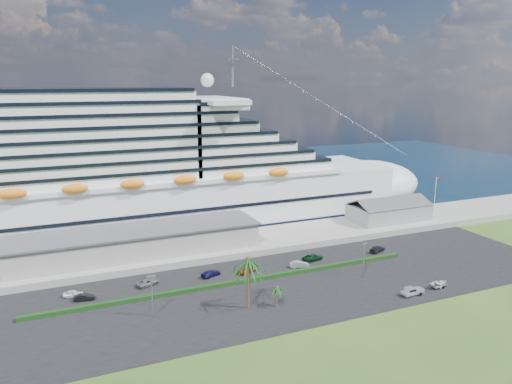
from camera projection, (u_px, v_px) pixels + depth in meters
name	position (u px, v px, depth m)	size (l,w,h in m)	color
ground	(303.00, 308.00, 98.77)	(420.00, 420.00, 0.00)	#2D531B
asphalt_lot	(278.00, 287.00, 108.59)	(140.00, 38.00, 0.12)	black
wharf	(231.00, 244.00, 134.35)	(240.00, 20.00, 1.80)	gray
water	(158.00, 184.00, 215.05)	(420.00, 160.00, 0.02)	#0B1F32
cruise_ship	(132.00, 177.00, 143.95)	(191.00, 38.00, 54.00)	silver
terminal_building	(137.00, 241.00, 123.73)	(61.00, 15.00, 6.30)	gray
port_shed	(389.00, 211.00, 153.76)	(24.00, 12.31, 7.37)	gray
flagpole	(435.00, 194.00, 159.91)	(1.08, 0.16, 12.00)	silver
hedge	(236.00, 282.00, 109.85)	(88.00, 1.10, 0.90)	black
lamp_post_left	(152.00, 291.00, 93.87)	(1.60, 0.35, 8.27)	gray
lamp_post_right	(364.00, 256.00, 112.50)	(1.60, 0.35, 8.27)	gray
palm_tall	(248.00, 265.00, 96.42)	(8.82, 8.82, 11.13)	#47301E
palm_short	(277.00, 290.00, 98.44)	(3.53, 3.53, 4.56)	#47301E
parked_car_0	(73.00, 294.00, 103.38)	(1.64, 4.08, 1.39)	white
parked_car_1	(84.00, 297.00, 101.75)	(1.46, 4.20, 1.38)	black
parked_car_2	(147.00, 282.00, 109.10)	(2.30, 4.99, 1.39)	gray
parked_car_3	(211.00, 273.00, 114.19)	(2.03, 4.99, 1.45)	#131240
parked_car_4	(247.00, 270.00, 116.07)	(1.86, 4.63, 1.58)	maroon
parked_car_5	(299.00, 264.00, 119.54)	(1.64, 4.70, 1.55)	#9FA2A6
parked_car_6	(313.00, 257.00, 124.28)	(2.55, 5.53, 1.54)	black
parked_car_7	(377.00, 249.00, 130.43)	(2.17, 5.34, 1.55)	black
pickup_truck	(412.00, 291.00, 104.08)	(5.07, 2.08, 1.76)	black
boat_trailer	(439.00, 283.00, 107.92)	(5.41, 3.91, 1.50)	gray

